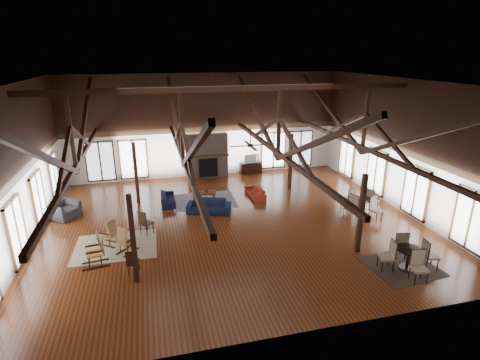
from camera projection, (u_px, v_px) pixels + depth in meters
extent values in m
plane|color=brown|center=(232.00, 223.00, 16.36)|extent=(16.00, 16.00, 0.00)
cube|color=black|center=(231.00, 82.00, 14.41)|extent=(16.00, 14.00, 0.02)
cube|color=silver|center=(205.00, 126.00, 21.81)|extent=(16.00, 0.02, 6.00)
cube|color=silver|center=(297.00, 233.00, 8.97)|extent=(16.00, 0.02, 6.00)
cube|color=silver|center=(17.00, 171.00, 13.56)|extent=(0.02, 14.00, 6.00)
cube|color=silver|center=(401.00, 146.00, 17.22)|extent=(0.02, 14.00, 6.00)
cube|color=black|center=(232.00, 89.00, 14.49)|extent=(15.60, 0.18, 0.22)
cube|color=black|center=(76.00, 166.00, 14.00)|extent=(0.16, 13.70, 0.18)
cube|color=black|center=(71.00, 131.00, 13.56)|extent=(0.14, 0.14, 2.70)
cube|color=black|center=(85.00, 118.00, 16.81)|extent=(0.15, 7.07, 3.12)
cube|color=black|center=(49.00, 160.00, 10.39)|extent=(0.15, 7.07, 3.12)
cube|color=black|center=(183.00, 159.00, 14.91)|extent=(0.16, 13.70, 0.18)
cube|color=black|center=(181.00, 126.00, 14.47)|extent=(0.14, 0.14, 2.70)
cube|color=black|center=(174.00, 115.00, 17.73)|extent=(0.15, 7.07, 3.12)
cube|color=black|center=(193.00, 151.00, 11.30)|extent=(0.15, 7.07, 3.12)
cube|color=black|center=(278.00, 153.00, 15.83)|extent=(0.16, 13.70, 0.18)
cube|color=black|center=(279.00, 121.00, 15.39)|extent=(0.14, 0.14, 2.70)
cube|color=black|center=(255.00, 112.00, 18.64)|extent=(0.15, 7.07, 3.12)
cube|color=black|center=(315.00, 143.00, 12.22)|extent=(0.15, 7.07, 3.12)
cube|color=black|center=(362.00, 147.00, 16.75)|extent=(0.16, 13.70, 0.18)
cube|color=black|center=(366.00, 117.00, 16.31)|extent=(0.14, 0.14, 2.70)
cube|color=black|center=(329.00, 109.00, 19.56)|extent=(0.15, 7.07, 3.12)
cube|color=black|center=(420.00, 137.00, 13.14)|extent=(0.15, 7.07, 3.12)
cube|color=black|center=(133.00, 240.00, 11.74)|extent=(0.16, 0.16, 3.05)
cube|color=black|center=(361.00, 214.00, 13.57)|extent=(0.16, 0.16, 3.05)
cube|color=black|center=(136.00, 173.00, 18.16)|extent=(0.16, 0.16, 3.05)
cube|color=black|center=(290.00, 162.00, 19.99)|extent=(0.16, 0.16, 3.05)
cube|color=#736158|center=(207.00, 156.00, 22.07)|extent=(2.40, 0.62, 2.60)
cube|color=black|center=(208.00, 168.00, 21.99)|extent=(1.10, 0.06, 1.10)
cube|color=#321F0F|center=(208.00, 156.00, 21.80)|extent=(2.50, 0.20, 0.12)
cylinder|color=black|center=(250.00, 137.00, 14.24)|extent=(0.04, 0.04, 0.70)
cylinder|color=black|center=(250.00, 146.00, 14.36)|extent=(0.20, 0.20, 0.10)
cube|color=black|center=(262.00, 145.00, 14.46)|extent=(0.70, 0.12, 0.02)
cube|color=black|center=(247.00, 143.00, 14.77)|extent=(0.12, 0.70, 0.02)
cube|color=black|center=(239.00, 146.00, 14.25)|extent=(0.70, 0.12, 0.02)
cube|color=black|center=(254.00, 148.00, 13.94)|extent=(0.12, 0.70, 0.02)
imported|color=#141B37|center=(209.00, 206.00, 17.41)|extent=(2.18, 1.39, 0.59)
imported|color=black|center=(168.00, 199.00, 18.43)|extent=(1.72, 0.70, 0.50)
imported|color=maroon|center=(255.00, 192.00, 19.32)|extent=(1.69, 0.73, 0.48)
cube|color=brown|center=(204.00, 193.00, 18.72)|extent=(1.25, 0.74, 0.06)
cube|color=brown|center=(195.00, 199.00, 18.50)|extent=(0.06, 0.06, 0.39)
cube|color=brown|center=(194.00, 196.00, 18.86)|extent=(0.06, 0.06, 0.39)
cube|color=brown|center=(215.00, 197.00, 18.73)|extent=(0.06, 0.06, 0.39)
cube|color=brown|center=(213.00, 195.00, 19.09)|extent=(0.06, 0.06, 0.39)
imported|color=#B2B2B2|center=(206.00, 190.00, 18.67)|extent=(0.25, 0.25, 0.20)
imported|color=#2C2C2F|center=(64.00, 210.00, 16.79)|extent=(1.49, 1.52, 0.74)
cube|color=black|center=(60.00, 204.00, 17.65)|extent=(0.46, 0.46, 0.61)
cylinder|color=black|center=(58.00, 194.00, 17.49)|extent=(0.08, 0.08, 0.37)
cone|color=white|center=(57.00, 189.00, 17.41)|extent=(0.33, 0.33, 0.26)
cube|color=#A36C3D|center=(109.00, 235.00, 14.45)|extent=(0.62, 0.62, 0.05)
cube|color=#A36C3D|center=(112.00, 229.00, 14.27)|extent=(0.41, 0.47, 0.65)
cube|color=black|center=(107.00, 246.00, 14.40)|extent=(0.68, 0.51, 0.05)
cube|color=black|center=(113.00, 242.00, 14.73)|extent=(0.68, 0.51, 0.05)
cube|color=#A36C3D|center=(127.00, 242.00, 13.91)|extent=(0.63, 0.63, 0.05)
cube|color=#A36C3D|center=(122.00, 237.00, 13.63)|extent=(0.45, 0.44, 0.66)
cube|color=black|center=(124.00, 250.00, 14.12)|extent=(0.58, 0.63, 0.05)
cube|color=black|center=(132.00, 252.00, 13.95)|extent=(0.58, 0.63, 0.05)
cube|color=#A36C3D|center=(94.00, 254.00, 13.01)|extent=(0.57, 0.59, 0.05)
cube|color=#A36C3D|center=(100.00, 243.00, 12.98)|extent=(0.27, 0.54, 0.75)
cube|color=black|center=(96.00, 268.00, 12.96)|extent=(0.92, 0.19, 0.05)
cube|color=black|center=(96.00, 261.00, 13.34)|extent=(0.92, 0.19, 0.05)
cube|color=black|center=(146.00, 223.00, 15.27)|extent=(0.64, 0.64, 0.05)
cube|color=black|center=(142.00, 218.00, 15.02)|extent=(0.33, 0.36, 0.59)
cylinder|color=black|center=(147.00, 228.00, 15.35)|extent=(0.04, 0.04, 0.48)
cube|color=black|center=(133.00, 262.00, 12.55)|extent=(0.44, 0.44, 0.05)
cube|color=black|center=(132.00, 259.00, 12.30)|extent=(0.39, 0.09, 0.51)
cylinder|color=black|center=(134.00, 268.00, 12.61)|extent=(0.03, 0.03, 0.42)
cylinder|color=black|center=(409.00, 249.00, 12.71)|extent=(0.88, 0.88, 0.04)
cylinder|color=black|center=(408.00, 259.00, 12.83)|extent=(0.10, 0.10, 0.73)
cylinder|color=black|center=(406.00, 268.00, 12.95)|extent=(0.53, 0.53, 0.04)
cylinder|color=black|center=(362.00, 199.00, 17.02)|extent=(0.89, 0.89, 0.04)
cylinder|color=black|center=(361.00, 206.00, 17.14)|extent=(0.10, 0.10, 0.74)
cylinder|color=black|center=(360.00, 214.00, 17.26)|extent=(0.54, 0.54, 0.04)
imported|color=#B2B2B2|center=(412.00, 247.00, 12.73)|extent=(0.13, 0.13, 0.09)
imported|color=#B2B2B2|center=(361.00, 198.00, 17.01)|extent=(0.15, 0.15, 0.09)
cube|color=black|center=(251.00, 168.00, 23.07)|extent=(1.32, 0.49, 0.66)
imported|color=#B2B2B2|center=(251.00, 158.00, 22.88)|extent=(0.94, 0.25, 0.54)
cube|color=tan|center=(116.00, 246.00, 14.42)|extent=(3.11, 2.46, 0.01)
cube|color=#161B3F|center=(204.00, 200.00, 18.85)|extent=(3.19, 2.44, 0.01)
cube|color=black|center=(402.00, 266.00, 13.06)|extent=(2.46, 2.28, 0.01)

